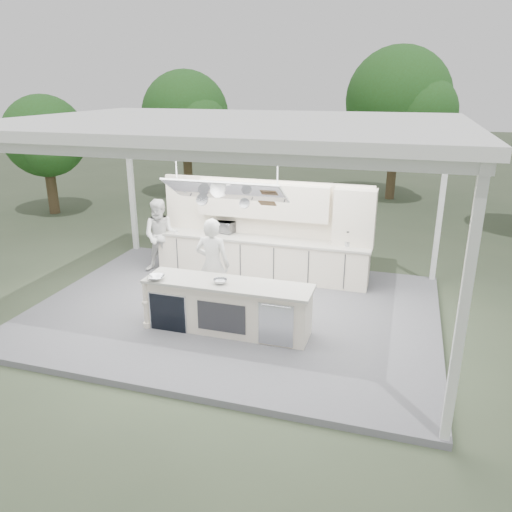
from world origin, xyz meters
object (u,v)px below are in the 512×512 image
(demo_island, at_px, (227,307))
(back_counter, at_px, (261,257))
(head_chef, at_px, (213,265))
(sous_chef, at_px, (161,236))

(demo_island, bearing_deg, back_counter, 93.63)
(demo_island, relative_size, back_counter, 0.61)
(head_chef, relative_size, sous_chef, 1.07)
(back_counter, xyz_separation_m, head_chef, (-0.40, -2.02, 0.47))
(demo_island, distance_m, back_counter, 2.82)
(back_counter, relative_size, sous_chef, 2.86)
(demo_island, xyz_separation_m, back_counter, (-0.18, 2.81, 0.00))
(back_counter, bearing_deg, sous_chef, -171.65)
(back_counter, height_order, head_chef, head_chef)
(back_counter, height_order, sous_chef, sous_chef)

